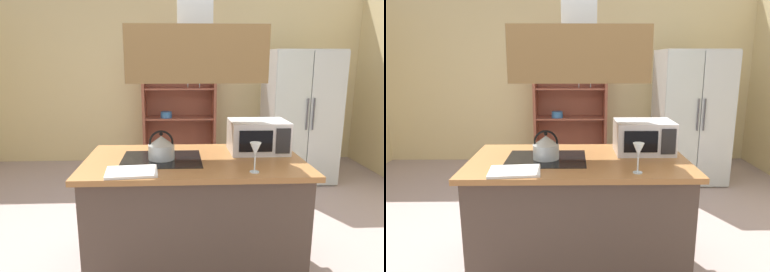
% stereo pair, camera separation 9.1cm
% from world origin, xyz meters
% --- Properties ---
extents(ground_plane, '(7.80, 7.80, 0.00)m').
position_xyz_m(ground_plane, '(0.00, 0.00, 0.00)').
color(ground_plane, '#A4908C').
extents(wall_back, '(6.00, 0.12, 2.70)m').
position_xyz_m(wall_back, '(0.00, 3.00, 1.35)').
color(wall_back, beige).
rests_on(wall_back, ground).
extents(kitchen_island, '(1.65, 0.92, 0.90)m').
position_xyz_m(kitchen_island, '(0.13, -0.08, 0.45)').
color(kitchen_island, '#4C3C32').
rests_on(kitchen_island, ground).
extents(range_hood, '(0.90, 0.70, 1.21)m').
position_xyz_m(range_hood, '(0.13, -0.08, 1.78)').
color(range_hood, brown).
extents(refrigerator, '(0.90, 0.78, 1.77)m').
position_xyz_m(refrigerator, '(1.67, 1.96, 0.88)').
color(refrigerator, '#BCBBB6').
rests_on(refrigerator, ground).
extents(dish_cabinet, '(1.13, 0.40, 1.85)m').
position_xyz_m(dish_cabinet, '(0.04, 2.78, 0.82)').
color(dish_cabinet, brown).
rests_on(dish_cabinet, ground).
extents(kettle, '(0.20, 0.20, 0.22)m').
position_xyz_m(kettle, '(-0.12, -0.08, 0.99)').
color(kettle, silver).
rests_on(kettle, kitchen_island).
extents(cutting_board, '(0.36, 0.27, 0.02)m').
position_xyz_m(cutting_board, '(-0.31, -0.40, 0.91)').
color(cutting_board, white).
rests_on(cutting_board, kitchen_island).
extents(microwave, '(0.46, 0.35, 0.26)m').
position_xyz_m(microwave, '(0.66, 0.10, 1.03)').
color(microwave, silver).
rests_on(microwave, kitchen_island).
extents(wine_glass_on_counter, '(0.08, 0.08, 0.21)m').
position_xyz_m(wine_glass_on_counter, '(0.51, -0.42, 1.05)').
color(wine_glass_on_counter, silver).
rests_on(wine_glass_on_counter, kitchen_island).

